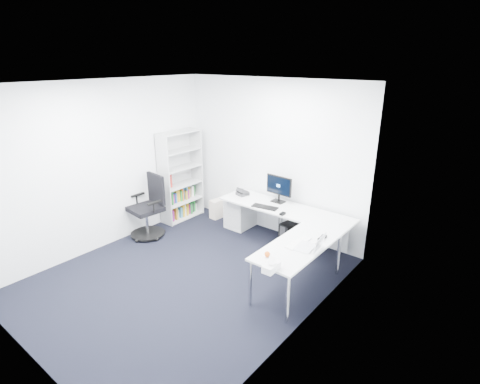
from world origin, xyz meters
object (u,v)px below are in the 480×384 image
Objects in this scene: task_chair at (145,207)px; monitor at (279,189)px; l_desk at (273,233)px; bookshelf at (181,176)px; laptop at (306,240)px.

monitor is at bearing 43.54° from task_chair.
l_desk is 2.24m from bookshelf.
task_chair reaches higher than l_desk.
laptop is (3.12, -0.72, -0.08)m from bookshelf.
monitor is at bearing 12.58° from bookshelf.
l_desk is 7.30× the size of laptop.
laptop is (3.00, 0.23, 0.23)m from task_chair.
monitor reaches higher than task_chair.
monitor is at bearing 129.98° from laptop.
bookshelf is at bearing 161.45° from laptop.
l_desk is 2.10× the size of task_chair.
l_desk is 1.34× the size of bookshelf.
monitor reaches higher than l_desk.
laptop reaches higher than l_desk.
task_chair is (-2.06, -0.90, 0.21)m from l_desk.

